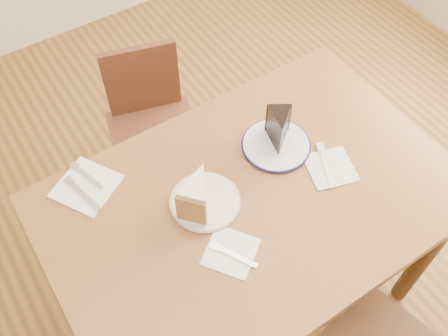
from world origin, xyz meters
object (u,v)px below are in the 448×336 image
(plate_navy, at_px, (276,145))
(chocolate_cake, at_px, (279,131))
(table, at_px, (252,214))
(plate_cream, at_px, (205,202))
(carrot_cake, at_px, (198,192))
(chair_far, at_px, (153,125))

(plate_navy, height_order, chocolate_cake, chocolate_cake)
(table, relative_size, plate_navy, 5.76)
(plate_cream, relative_size, carrot_cake, 1.69)
(chair_far, xyz_separation_m, plate_cream, (-0.13, -0.64, 0.35))
(carrot_cake, bearing_deg, plate_cream, 29.75)
(table, relative_size, plate_cream, 6.07)
(table, height_order, chocolate_cake, chocolate_cake)
(chair_far, height_order, chocolate_cake, chocolate_cake)
(table, bearing_deg, chocolate_cake, 34.33)
(table, xyz_separation_m, plate_cream, (-0.13, 0.06, 0.10))
(plate_cream, relative_size, plate_navy, 0.95)
(plate_navy, relative_size, chocolate_cake, 1.92)
(plate_cream, bearing_deg, chocolate_cake, 10.73)
(plate_cream, distance_m, carrot_cake, 0.06)
(chair_far, bearing_deg, chocolate_cake, 122.66)
(carrot_cake, bearing_deg, plate_navy, 57.73)
(chocolate_cake, bearing_deg, carrot_cake, 42.54)
(table, bearing_deg, plate_cream, 154.48)
(plate_cream, bearing_deg, carrot_cake, 160.99)
(table, distance_m, plate_cream, 0.18)
(table, relative_size, chocolate_cake, 11.08)
(plate_navy, xyz_separation_m, carrot_cake, (-0.32, -0.05, 0.06))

